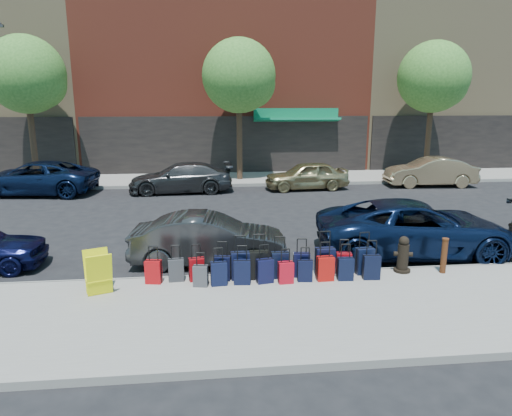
{
  "coord_description": "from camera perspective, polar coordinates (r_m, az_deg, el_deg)",
  "views": [
    {
      "loc": [
        -1.21,
        -14.84,
        4.21
      ],
      "look_at": [
        0.21,
        -1.5,
        1.08
      ],
      "focal_mm": 32.0,
      "sensor_mm": 36.0,
      "label": 1
    }
  ],
  "objects": [
    {
      "name": "building_center",
      "position": [
        33.36,
        -4.25,
        23.06
      ],
      "size": [
        17.0,
        12.85,
        20.0
      ],
      "color": "maroon",
      "rests_on": "ground"
    },
    {
      "name": "tree_center",
      "position": [
        24.44,
        -1.8,
        15.94
      ],
      "size": [
        3.8,
        3.8,
        7.27
      ],
      "color": "black",
      "rests_on": "sidewalk_far"
    },
    {
      "name": "suitcase_back_3",
      "position": [
        10.45,
        -4.67,
        -8.17
      ],
      "size": [
        0.38,
        0.24,
        0.87
      ],
      "rotation": [
        0.0,
        0.0,
        0.09
      ],
      "color": "black",
      "rests_on": "sidewalk_near"
    },
    {
      "name": "suitcase_back_6",
      "position": [
        10.55,
        3.75,
        -8.04
      ],
      "size": [
        0.35,
        0.22,
        0.81
      ],
      "rotation": [
        0.0,
        0.0,
        0.08
      ],
      "color": "#B20B1B",
      "rests_on": "sidewalk_near"
    },
    {
      "name": "suitcase_front_6",
      "position": [
        10.83,
        3.03,
        -7.12
      ],
      "size": [
        0.42,
        0.23,
        1.0
      ],
      "rotation": [
        0.0,
        0.0,
        -0.02
      ],
      "color": "black",
      "rests_on": "sidewalk_near"
    },
    {
      "name": "suitcase_front_2",
      "position": [
        10.75,
        -7.41,
        -7.6
      ],
      "size": [
        0.39,
        0.26,
        0.87
      ],
      "rotation": [
        0.0,
        0.0,
        0.18
      ],
      "color": "maroon",
      "rests_on": "sidewalk_near"
    },
    {
      "name": "car_far_3",
      "position": [
        24.89,
        20.94,
        4.24
      ],
      "size": [
        4.57,
        1.86,
        1.47
      ],
      "primitive_type": "imported",
      "rotation": [
        0.0,
        0.0,
        -1.64
      ],
      "color": "tan",
      "rests_on": "ground"
    },
    {
      "name": "curb_far",
      "position": [
        23.23,
        -3.0,
        2.86
      ],
      "size": [
        60.0,
        0.08,
        0.15
      ],
      "primitive_type": "cube",
      "color": "gray",
      "rests_on": "ground"
    },
    {
      "name": "fire_hydrant",
      "position": [
        11.72,
        17.89,
        -5.66
      ],
      "size": [
        0.46,
        0.4,
        0.89
      ],
      "rotation": [
        0.0,
        0.0,
        -0.23
      ],
      "color": "black",
      "rests_on": "sidewalk_near"
    },
    {
      "name": "building_right",
      "position": [
        37.37,
        22.77,
        19.5
      ],
      "size": [
        15.0,
        12.12,
        18.0
      ],
      "color": "#8F7B58",
      "rests_on": "ground"
    },
    {
      "name": "suitcase_front_1",
      "position": [
        10.8,
        -9.94,
        -7.63
      ],
      "size": [
        0.36,
        0.22,
        0.85
      ],
      "rotation": [
        0.0,
        0.0,
        0.07
      ],
      "color": "#333337",
      "rests_on": "sidewalk_near"
    },
    {
      "name": "suitcase_front_3",
      "position": [
        10.71,
        -4.23,
        -7.51
      ],
      "size": [
        0.41,
        0.27,
        0.92
      ],
      "rotation": [
        0.0,
        0.0,
        -0.17
      ],
      "color": "black",
      "rests_on": "sidewalk_near"
    },
    {
      "name": "suitcase_back_7",
      "position": [
        10.7,
        6.14,
        -7.78
      ],
      "size": [
        0.36,
        0.23,
        0.81
      ],
      "rotation": [
        0.0,
        0.0,
        -0.11
      ],
      "color": "black",
      "rests_on": "sidewalk_near"
    },
    {
      "name": "sidewalk_near",
      "position": [
        9.39,
        1.99,
        -12.99
      ],
      "size": [
        60.0,
        4.0,
        0.15
      ],
      "primitive_type": "cube",
      "color": "gray",
      "rests_on": "ground"
    },
    {
      "name": "curb_near",
      "position": [
        11.22,
        0.54,
        -8.48
      ],
      "size": [
        60.0,
        0.08,
        0.15
      ],
      "primitive_type": "cube",
      "color": "gray",
      "rests_on": "ground"
    },
    {
      "name": "suitcase_front_10",
      "position": [
        11.36,
        13.41,
        -6.44
      ],
      "size": [
        0.45,
        0.28,
        1.03
      ],
      "rotation": [
        0.0,
        0.0,
        0.12
      ],
      "color": "black",
      "rests_on": "sidewalk_near"
    },
    {
      "name": "suitcase_back_5",
      "position": [
        10.55,
        1.11,
        -7.86
      ],
      "size": [
        0.41,
        0.28,
        0.9
      ],
      "rotation": [
        0.0,
        0.0,
        0.19
      ],
      "color": "black",
      "rests_on": "sidewalk_near"
    },
    {
      "name": "car_far_2",
      "position": [
        22.53,
        6.33,
        4.06
      ],
      "size": [
        4.16,
        1.91,
        1.38
      ],
      "primitive_type": "imported",
      "rotation": [
        0.0,
        0.0,
        -1.5
      ],
      "color": "tan",
      "rests_on": "ground"
    },
    {
      "name": "suitcase_front_7",
      "position": [
        10.95,
        5.71,
        -7.07
      ],
      "size": [
        0.41,
        0.26,
        0.93
      ],
      "rotation": [
        0.0,
        0.0,
        -0.12
      ],
      "color": "black",
      "rests_on": "sidewalk_near"
    },
    {
      "name": "suitcase_front_0",
      "position": [
        10.77,
        -12.7,
        -7.78
      ],
      "size": [
        0.39,
        0.26,
        0.87
      ],
      "rotation": [
        0.0,
        0.0,
        -0.18
      ],
      "color": "#AF0B0F",
      "rests_on": "sidewalk_near"
    },
    {
      "name": "suitcase_front_8",
      "position": [
        11.09,
        8.6,
        -6.63
      ],
      "size": [
        0.45,
        0.26,
        1.08
      ],
      "rotation": [
        0.0,
        0.0,
        0.03
      ],
      "color": "black",
      "rests_on": "sidewalk_near"
    },
    {
      "name": "car_far_1",
      "position": [
        21.93,
        -9.38,
        3.75
      ],
      "size": [
        4.92,
        2.15,
        1.41
      ],
      "primitive_type": "imported",
      "rotation": [
        0.0,
        0.0,
        -1.53
      ],
      "color": "#353638",
      "rests_on": "ground"
    },
    {
      "name": "suitcase_front_9",
      "position": [
        11.22,
        10.91,
        -6.84
      ],
      "size": [
        0.38,
        0.25,
        0.87
      ],
      "rotation": [
        0.0,
        0.0,
        -0.15
      ],
      "color": "#9C0A11",
      "rests_on": "sidewalk_near"
    },
    {
      "name": "tree_right",
      "position": [
        27.32,
        21.55,
        14.77
      ],
      "size": [
        3.8,
        3.8,
        7.27
      ],
      "color": "black",
      "rests_on": "sidewalk_far"
    },
    {
      "name": "car_far_0",
      "position": [
        23.47,
        -25.92,
        3.38
      ],
      "size": [
        5.81,
        3.17,
        1.54
      ],
      "primitive_type": "imported",
      "rotation": [
        0.0,
        0.0,
        -1.68
      ],
      "color": "#0D1A3B",
      "rests_on": "ground"
    },
    {
      "name": "car_near_1",
      "position": [
        12.09,
        -5.88,
        -3.96
      ],
      "size": [
        4.18,
        1.77,
        1.34
      ],
      "primitive_type": "imported",
      "rotation": [
        0.0,
        0.0,
        1.48
      ],
      "color": "#303133",
      "rests_on": "ground"
    },
    {
      "name": "tree_left",
      "position": [
        25.86,
        -26.51,
        14.47
      ],
      "size": [
        3.8,
        3.8,
        7.27
      ],
      "color": "black",
      "rests_on": "sidewalk_far"
    },
    {
      "name": "bollard",
      "position": [
        11.96,
        22.45,
        -5.46
      ],
      "size": [
        0.16,
        0.16,
        0.87
      ],
      "color": "#38190C",
      "rests_on": "sidewalk_near"
    },
    {
      "name": "suitcase_back_2",
      "position": [
        10.43,
        -6.93,
        -8.41
      ],
      "size": [
        0.36,
        0.25,
        0.78
      ],
      "rotation": [
        0.0,
        0.0,
        -0.19
      ],
      "color": "#403F45",
      "rests_on": "sidewalk_near"
    },
    {
      "name": "suitcase_front_5",
      "position": [
        10.75,
        0.4,
        -7.12
      ],
      "size": [
        0.45,
        0.26,
        1.07
      ],
      "rotation": [
        0.0,
        0.0,
        -0.05
      ],
      "color": "black",
      "rests_on": "sidewalk_near"
    },
    {
      "name": "suitcase_back_8",
      "position": [
        10.79,
        8.65,
        -7.48
      ],
      "size": [
        0.39,
        0.24,
        0.92
      ],
      "rotation": [
        0.0,
        0.0,
        0.04
      ],
      "color": "#AB0F0B",
      "rests_on": "sidewalk_near"
    },
    {
      "name": "suitcase_front_4",
      "position": [
        10.73,
        -1.97,
        -7.22
      ],
      "size": [
        0.44,
        0.25,
        1.05
      ],
      "rotation": [
        0.0,
        0.0,
        0.03
      ],
      "color": "black",
      "rests_on": "sidewalk_near"
    },
    {
      "name": "sidewalk_far",
      "position": [
        25.21,
        -3.26,
        3.67
      ],
      "size": [
        60.0,
        4.0,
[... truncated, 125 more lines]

